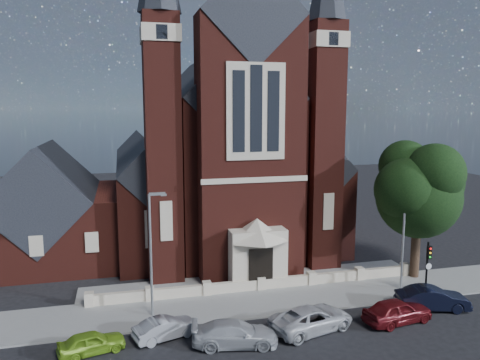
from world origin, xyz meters
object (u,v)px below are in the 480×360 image
object	(u,v)px
church	(215,157)
car_dark_red	(397,311)
street_tree	(422,192)
street_lamp_left	(152,247)
traffic_signal	(428,262)
parish_hall	(47,215)
street_lamp_right	(405,229)
car_silver_a	(166,328)
car_navy	(432,298)
car_lime_van	(92,342)
car_white_suv	(312,319)
car_silver_b	(235,334)

from	to	relation	value
church	car_dark_red	world-z (taller)	church
street_tree	street_lamp_left	distance (m)	20.71
traffic_signal	street_lamp_left	bearing A→B (deg)	175.24
parish_hall	street_tree	bearing A→B (deg)	-23.26
street_lamp_right	car_silver_a	xyz separation A→B (m)	(-17.52, -3.06, -3.97)
car_silver_a	car_navy	bearing A→B (deg)	-109.24
church	traffic_signal	xyz separation A→B (m)	(11.00, -20.52, -5.60)
street_lamp_right	car_navy	xyz separation A→B (m)	(-0.02, -3.50, -3.83)
traffic_signal	car_silver_a	world-z (taller)	traffic_signal
street_lamp_left	street_lamp_right	size ratio (longest dim) A/B	1.00
traffic_signal	car_silver_a	xyz separation A→B (m)	(-18.43, -1.48, -1.96)
church	street_tree	xyz separation A→B (m)	(12.60, -17.23, -1.23)
street_lamp_right	car_lime_van	world-z (taller)	street_lamp_right
parish_hall	car_dark_red	world-z (taller)	parish_hall
car_silver_a	car_dark_red	xyz separation A→B (m)	(14.14, -1.55, 0.14)
car_silver_a	parish_hall	bearing A→B (deg)	8.90
parish_hall	car_lime_van	xyz separation A→B (m)	(4.49, -17.72, -3.40)
car_dark_red	car_navy	size ratio (longest dim) A/B	0.96
car_lime_van	car_silver_a	world-z (taller)	car_silver_a
traffic_signal	parish_hall	bearing A→B (deg)	150.02
parish_hall	street_lamp_left	xyz separation A→B (m)	(8.09, -14.00, 0.59)
street_lamp_left	car_dark_red	xyz separation A→B (m)	(14.63, -4.61, -3.83)
car_lime_van	car_navy	xyz separation A→B (m)	(21.58, 0.22, 0.16)
parish_hall	car_navy	xyz separation A→B (m)	(26.07, -17.50, -3.24)
street_lamp_right	street_tree	bearing A→B (deg)	34.26
street_lamp_right	car_white_suv	xyz separation A→B (m)	(-8.92, -4.22, -3.87)
traffic_signal	car_silver_b	bearing A→B (deg)	-167.43
street_lamp_left	car_dark_red	distance (m)	15.81
parish_hall	car_dark_red	xyz separation A→B (m)	(22.72, -18.61, -3.24)
parish_hall	street_lamp_right	size ratio (longest dim) A/B	1.51
car_silver_a	car_white_suv	distance (m)	8.68
parish_hall	street_lamp_right	distance (m)	29.62
street_tree	car_silver_b	distance (m)	18.69
car_lime_van	street_lamp_left	bearing A→B (deg)	-57.96
street_lamp_left	street_lamp_right	distance (m)	18.00
street_tree	car_white_suv	distance (m)	14.30
car_white_suv	street_tree	bearing A→B (deg)	-78.11
church	car_silver_b	world-z (taller)	church
car_dark_red	car_white_suv	bearing A→B (deg)	77.20
church	traffic_signal	world-z (taller)	church
street_tree	car_silver_a	distance (m)	21.53
street_lamp_left	traffic_signal	distance (m)	19.08
street_lamp_right	church	bearing A→B (deg)	118.04
car_dark_red	car_navy	xyz separation A→B (m)	(3.35, 1.11, 0.00)
church	car_silver_b	xyz separation A→B (m)	(-3.74, -23.80, -7.48)
car_lime_van	car_white_suv	world-z (taller)	car_white_suv
church	car_white_suv	xyz separation A→B (m)	(1.17, -23.16, -7.45)
car_silver_a	car_silver_b	bearing A→B (deg)	-133.90
car_lime_van	car_white_suv	xyz separation A→B (m)	(12.69, -0.50, 0.12)
parish_hall	car_silver_a	size ratio (longest dim) A/B	3.21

